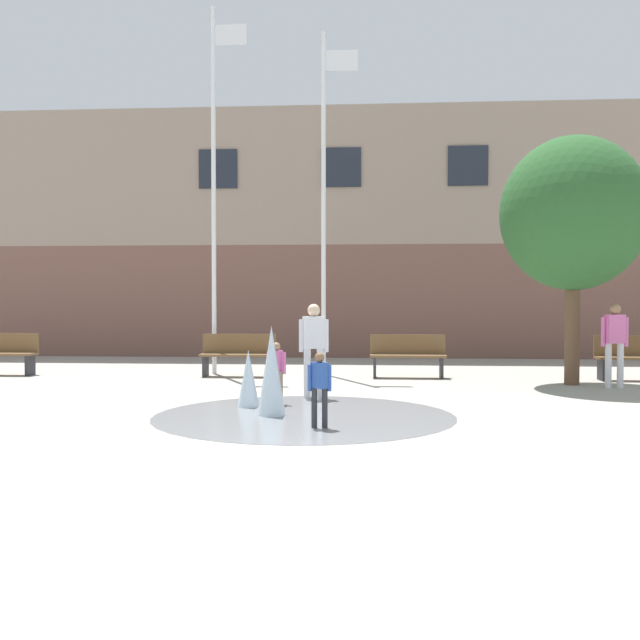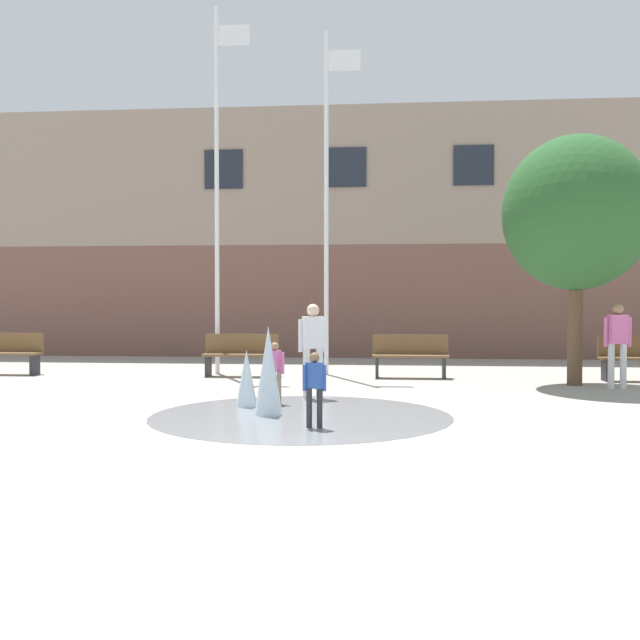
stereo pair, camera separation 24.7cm
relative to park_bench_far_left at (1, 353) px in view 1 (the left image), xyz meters
name	(u,v)px [view 1 (the left image)]	position (x,y,z in m)	size (l,w,h in m)	color
ground_plane	(244,526)	(7.25, -10.37, -0.48)	(100.00, 100.00, 0.00)	#9E998E
library_building	(346,240)	(7.25, 8.23, 3.07)	(36.00, 6.05, 7.10)	brown
splash_fountain	(276,387)	(6.78, -5.01, -0.08)	(4.32, 4.32, 1.29)	gray
park_bench_far_left	(1,353)	(0.00, 0.00, 0.00)	(1.60, 0.44, 0.91)	#28282D
park_bench_left_of_flagpoles	(238,354)	(5.27, 0.08, 0.00)	(1.60, 0.44, 0.91)	#28282D
park_bench_under_right_flagpole	(408,355)	(8.90, 0.10, 0.00)	(1.60, 0.44, 0.91)	#28282D
park_bench_far_right	(635,357)	(13.54, -0.08, 0.00)	(1.60, 0.44, 0.91)	#28282D
child_running	(320,384)	(7.50, -6.18, 0.10)	(0.31, 0.23, 0.99)	#28282D
adult_watching	(615,338)	(12.70, -1.43, 0.45)	(0.50, 0.28, 1.59)	silver
child_with_pink_shirt	(276,368)	(6.65, -4.06, 0.10)	(0.31, 0.24, 0.99)	#89755B
teen_by_trashcan	(314,343)	(7.18, -3.29, 0.45)	(0.50, 0.31, 1.59)	silver
flagpole_left	(215,180)	(4.66, 0.61, 3.82)	(0.80, 0.10, 8.11)	silver
flagpole_right	(325,193)	(7.10, 0.61, 3.51)	(0.80, 0.10, 7.49)	silver
street_tree_near_building	(573,214)	(12.03, -0.97, 2.83)	(2.80, 2.80, 4.82)	brown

